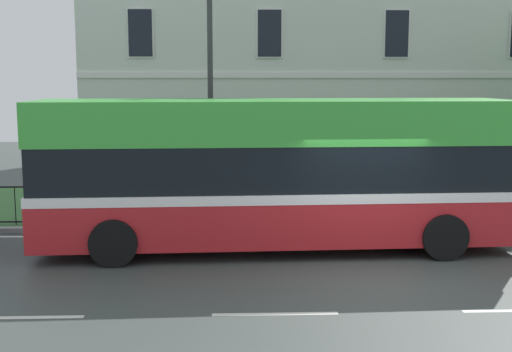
{
  "coord_description": "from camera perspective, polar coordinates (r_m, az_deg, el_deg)",
  "views": [
    {
      "loc": [
        -2.7,
        -11.86,
        3.67
      ],
      "look_at": [
        -2.08,
        3.88,
        1.38
      ],
      "focal_mm": 46.68,
      "sensor_mm": 36.0,
      "label": 1
    }
  ],
  "objects": [
    {
      "name": "ground_plane",
      "position": [
        13.85,
        9.15,
        -7.27
      ],
      "size": [
        60.0,
        56.0,
        0.18
      ],
      "color": "#3F4744"
    },
    {
      "name": "georgian_townhouse",
      "position": [
        29.09,
        5.15,
        14.43
      ],
      "size": [
        18.37,
        10.06,
        13.3
      ],
      "color": "silver",
      "rests_on": "ground_plane"
    },
    {
      "name": "iron_verge_railing",
      "position": [
        16.94,
        10.26,
        -2.23
      ],
      "size": [
        18.81,
        0.04,
        0.97
      ],
      "color": "black",
      "rests_on": "ground_plane"
    },
    {
      "name": "single_decker_bus",
      "position": [
        14.38,
        1.77,
        0.41
      ],
      "size": [
        10.28,
        2.97,
        3.24
      ],
      "rotation": [
        0.0,
        0.0,
        0.04
      ],
      "color": "#B11D23",
      "rests_on": "ground_plane"
    },
    {
      "name": "street_lamp_post",
      "position": [
        17.28,
        -3.94,
        8.32
      ],
      "size": [
        0.36,
        0.24,
        6.18
      ],
      "color": "#333338",
      "rests_on": "ground_plane"
    }
  ]
}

